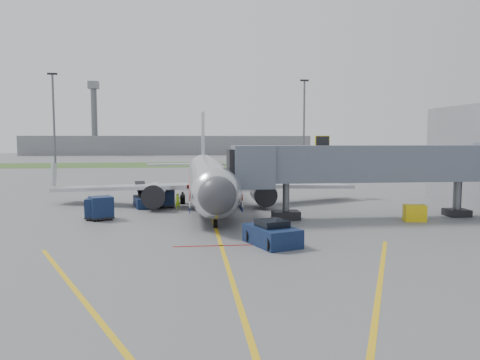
{
  "coord_description": "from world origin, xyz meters",
  "views": [
    {
      "loc": [
        -1.98,
        -32.59,
        6.62
      ],
      "look_at": [
        2.32,
        6.21,
        3.2
      ],
      "focal_mm": 35.0,
      "sensor_mm": 36.0,
      "label": 1
    }
  ],
  "objects": [
    {
      "name": "ground",
      "position": [
        0.0,
        0.0,
        0.0
      ],
      "size": [
        400.0,
        400.0,
        0.0
      ],
      "primitive_type": "plane",
      "color": "#565659",
      "rests_on": "ground"
    },
    {
      "name": "grass_strip",
      "position": [
        0.0,
        90.0,
        0.01
      ],
      "size": [
        300.0,
        25.0,
        0.01
      ],
      "primitive_type": "cube",
      "color": "#2D4C1E",
      "rests_on": "ground"
    },
    {
      "name": "apron_markings",
      "position": [
        0.0,
        -7.4,
        0.0
      ],
      "size": [
        21.52,
        50.0,
        0.01
      ],
      "color": "gold",
      "rests_on": "ground"
    },
    {
      "name": "airliner",
      "position": [
        0.0,
        15.25,
        2.65
      ],
      "size": [
        32.1,
        35.67,
        10.25
      ],
      "color": "silver",
      "rests_on": "ground"
    },
    {
      "name": "jet_bridge",
      "position": [
        12.86,
        5.0,
        4.47
      ],
      "size": [
        25.3,
        4.0,
        6.9
      ],
      "color": "slate",
      "rests_on": "ground"
    },
    {
      "name": "light_mast_left",
      "position": [
        -30.0,
        70.0,
        10.78
      ],
      "size": [
        2.0,
        0.44,
        20.4
      ],
      "color": "#595B60",
      "rests_on": "ground"
    },
    {
      "name": "light_mast_right",
      "position": [
        25.0,
        75.0,
        10.78
      ],
      "size": [
        2.0,
        0.44,
        20.4
      ],
      "color": "#595B60",
      "rests_on": "ground"
    },
    {
      "name": "distant_terminal",
      "position": [
        -10.0,
        170.0,
        4.0
      ],
      "size": [
        120.0,
        14.0,
        8.0
      ],
      "primitive_type": "cube",
      "color": "slate",
      "rests_on": "ground"
    },
    {
      "name": "control_tower",
      "position": [
        -40.0,
        165.0,
        17.33
      ],
      "size": [
        4.0,
        4.0,
        30.0
      ],
      "color": "#595B60",
      "rests_on": "ground"
    },
    {
      "name": "pushback_tug",
      "position": [
        3.2,
        -4.09,
        0.66
      ],
      "size": [
        3.45,
        4.34,
        1.57
      ],
      "color": "#0C1637",
      "rests_on": "ground"
    },
    {
      "name": "baggage_cart_a",
      "position": [
        -4.12,
        13.12,
        0.84
      ],
      "size": [
        1.59,
        1.59,
        1.65
      ],
      "color": "#0C1637",
      "rests_on": "ground"
    },
    {
      "name": "baggage_cart_b",
      "position": [
        -9.15,
        6.55,
        0.97
      ],
      "size": [
        2.32,
        2.32,
        1.91
      ],
      "color": "#0C1637",
      "rests_on": "ground"
    },
    {
      "name": "baggage_cart_c",
      "position": [
        -9.58,
        6.73,
        0.89
      ],
      "size": [
        1.68,
        1.68,
        1.75
      ],
      "color": "#0C1637",
      "rests_on": "ground"
    },
    {
      "name": "belt_loader",
      "position": [
        -6.44,
        13.7,
        0.57
      ],
      "size": [
        2.35,
        4.9,
        2.31
      ],
      "color": "#0C1637",
      "rests_on": "ground"
    },
    {
      "name": "ground_power_cart",
      "position": [
        16.18,
        3.0,
        0.65
      ],
      "size": [
        1.84,
        1.41,
        1.33
      ],
      "color": "#DABC0C",
      "rests_on": "ground"
    },
    {
      "name": "ramp_worker",
      "position": [
        -3.0,
        11.46,
        0.76
      ],
      "size": [
        0.64,
        0.52,
        1.52
      ],
      "primitive_type": "imported",
      "rotation": [
        0.0,
        0.0,
        0.33
      ],
      "color": "#A1D519",
      "rests_on": "ground"
    }
  ]
}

